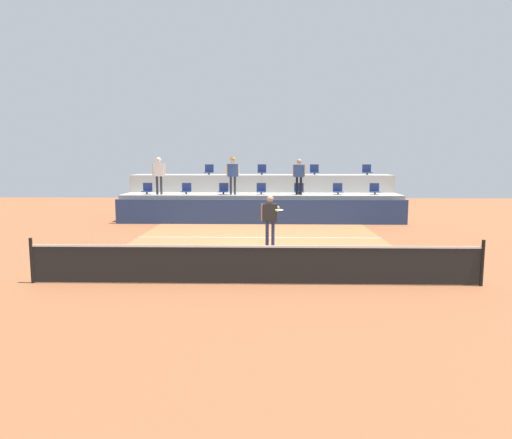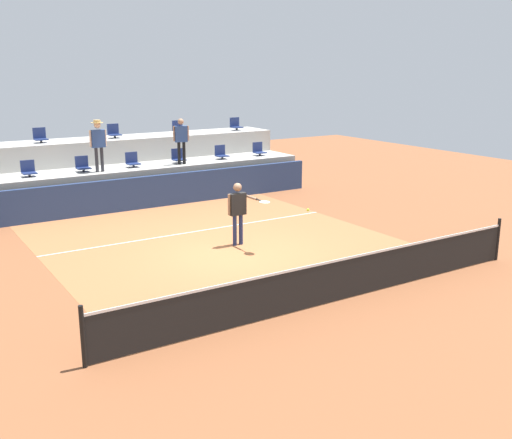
{
  "view_description": "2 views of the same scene",
  "coord_description": "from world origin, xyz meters",
  "px_view_note": "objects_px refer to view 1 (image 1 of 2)",
  "views": [
    {
      "loc": [
        0.3,
        -14.41,
        2.89
      ],
      "look_at": [
        -0.01,
        -1.92,
        1.25
      ],
      "focal_mm": 32.38,
      "sensor_mm": 36.0,
      "label": 1
    },
    {
      "loc": [
        -7.59,
        -12.95,
        4.73
      ],
      "look_at": [
        -0.23,
        -1.32,
        1.21
      ],
      "focal_mm": 42.28,
      "sensor_mm": 36.0,
      "label": 2
    }
  ],
  "objects_px": {
    "stadium_chair_lower_far_left": "(147,189)",
    "tennis_player": "(270,216)",
    "stadium_chair_upper_far_left": "(158,170)",
    "stadium_chair_upper_center": "(262,170)",
    "spectator_in_white": "(299,173)",
    "stadium_chair_lower_left": "(186,189)",
    "stadium_chair_lower_center": "(261,190)",
    "stadium_chair_lower_mid_right": "(299,190)",
    "stadium_chair_upper_left": "(209,170)",
    "tennis_ball": "(277,210)",
    "spectator_with_hat": "(233,172)",
    "stadium_chair_lower_right": "(338,190)",
    "stadium_chair_lower_far_right": "(375,190)",
    "stadium_chair_upper_far_right": "(367,171)",
    "spectator_in_grey": "(159,172)",
    "stadium_chair_upper_right": "(314,170)",
    "stadium_chair_lower_mid_left": "(224,190)"
  },
  "relations": [
    {
      "from": "stadium_chair_lower_far_left",
      "to": "tennis_player",
      "type": "bearing_deg",
      "value": -49.17
    },
    {
      "from": "stadium_chair_lower_far_right",
      "to": "tennis_player",
      "type": "height_order",
      "value": "stadium_chair_lower_far_right"
    },
    {
      "from": "stadium_chair_upper_far_left",
      "to": "tennis_player",
      "type": "bearing_deg",
      "value": -56.16
    },
    {
      "from": "stadium_chair_upper_far_left",
      "to": "stadium_chair_upper_far_right",
      "type": "distance_m",
      "value": 10.6
    },
    {
      "from": "stadium_chair_lower_far_right",
      "to": "stadium_chair_upper_right",
      "type": "bearing_deg",
      "value": 145.71
    },
    {
      "from": "stadium_chair_lower_left",
      "to": "stadium_chair_upper_center",
      "type": "distance_m",
      "value": 4.06
    },
    {
      "from": "stadium_chair_lower_far_left",
      "to": "spectator_with_hat",
      "type": "xyz_separation_m",
      "value": [
        4.08,
        -0.38,
        0.85
      ]
    },
    {
      "from": "spectator_with_hat",
      "to": "stadium_chair_lower_right",
      "type": "bearing_deg",
      "value": 4.49
    },
    {
      "from": "spectator_in_white",
      "to": "tennis_ball",
      "type": "xyz_separation_m",
      "value": [
        -1.18,
        -9.14,
        -0.7
      ]
    },
    {
      "from": "stadium_chair_upper_left",
      "to": "stadium_chair_lower_center",
      "type": "bearing_deg",
      "value": -33.96
    },
    {
      "from": "stadium_chair_lower_far_left",
      "to": "stadium_chair_lower_mid_right",
      "type": "relative_size",
      "value": 1.0
    },
    {
      "from": "stadium_chair_lower_center",
      "to": "spectator_with_hat",
      "type": "distance_m",
      "value": 1.61
    },
    {
      "from": "stadium_chair_lower_mid_right",
      "to": "stadium_chair_upper_right",
      "type": "bearing_deg",
      "value": 63.69
    },
    {
      "from": "tennis_player",
      "to": "stadium_chair_lower_far_left",
      "type": "bearing_deg",
      "value": 130.83
    },
    {
      "from": "stadium_chair_upper_right",
      "to": "stadium_chair_upper_left",
      "type": "bearing_deg",
      "value": 180.0
    },
    {
      "from": "spectator_in_white",
      "to": "stadium_chair_upper_far_right",
      "type": "bearing_deg",
      "value": 31.51
    },
    {
      "from": "stadium_chair_lower_mid_left",
      "to": "spectator_with_hat",
      "type": "distance_m",
      "value": 1.04
    },
    {
      "from": "stadium_chair_lower_mid_right",
      "to": "stadium_chair_upper_left",
      "type": "height_order",
      "value": "stadium_chair_upper_left"
    },
    {
      "from": "stadium_chair_lower_far_right",
      "to": "stadium_chair_upper_left",
      "type": "bearing_deg",
      "value": 167.28
    },
    {
      "from": "stadium_chair_upper_far_right",
      "to": "spectator_in_grey",
      "type": "bearing_deg",
      "value": -167.71
    },
    {
      "from": "stadium_chair_lower_left",
      "to": "stadium_chair_upper_left",
      "type": "height_order",
      "value": "stadium_chair_upper_left"
    },
    {
      "from": "stadium_chair_lower_far_left",
      "to": "stadium_chair_upper_far_left",
      "type": "bearing_deg",
      "value": 87.2
    },
    {
      "from": "stadium_chair_lower_far_right",
      "to": "spectator_in_white",
      "type": "relative_size",
      "value": 0.32
    },
    {
      "from": "stadium_chair_upper_right",
      "to": "spectator_in_white",
      "type": "xyz_separation_m",
      "value": [
        -0.93,
        -2.18,
        -0.08
      ]
    },
    {
      "from": "stadium_chair_lower_left",
      "to": "stadium_chair_lower_center",
      "type": "xyz_separation_m",
      "value": [
        3.53,
        0.0,
        0.0
      ]
    },
    {
      "from": "stadium_chair_lower_far_left",
      "to": "tennis_ball",
      "type": "height_order",
      "value": "stadium_chair_lower_far_left"
    },
    {
      "from": "stadium_chair_lower_mid_right",
      "to": "stadium_chair_lower_right",
      "type": "xyz_separation_m",
      "value": [
        1.81,
        0.0,
        0.0
      ]
    },
    {
      "from": "stadium_chair_lower_far_left",
      "to": "stadium_chair_lower_mid_right",
      "type": "height_order",
      "value": "same"
    },
    {
      "from": "stadium_chair_lower_right",
      "to": "stadium_chair_upper_far_left",
      "type": "distance_m",
      "value": 9.1
    },
    {
      "from": "stadium_chair_lower_far_right",
      "to": "stadium_chair_upper_far_right",
      "type": "relative_size",
      "value": 1.0
    },
    {
      "from": "stadium_chair_upper_center",
      "to": "spectator_in_white",
      "type": "relative_size",
      "value": 0.32
    },
    {
      "from": "stadium_chair_lower_far_left",
      "to": "stadium_chair_upper_far_left",
      "type": "relative_size",
      "value": 1.0
    },
    {
      "from": "stadium_chair_lower_left",
      "to": "tennis_ball",
      "type": "distance_m",
      "value": 10.36
    },
    {
      "from": "stadium_chair_upper_far_left",
      "to": "stadium_chair_upper_center",
      "type": "distance_m",
      "value": 5.31
    },
    {
      "from": "stadium_chair_lower_left",
      "to": "stadium_chair_upper_far_left",
      "type": "distance_m",
      "value": 2.66
    },
    {
      "from": "stadium_chair_lower_mid_right",
      "to": "stadium_chair_upper_center",
      "type": "distance_m",
      "value": 2.66
    },
    {
      "from": "stadium_chair_upper_left",
      "to": "spectator_in_white",
      "type": "xyz_separation_m",
      "value": [
        4.41,
        -2.18,
        -0.08
      ]
    },
    {
      "from": "stadium_chair_upper_center",
      "to": "tennis_ball",
      "type": "bearing_deg",
      "value": -87.26
    },
    {
      "from": "stadium_chair_upper_far_left",
      "to": "tennis_ball",
      "type": "height_order",
      "value": "stadium_chair_upper_far_left"
    },
    {
      "from": "stadium_chair_lower_right",
      "to": "stadium_chair_lower_far_right",
      "type": "xyz_separation_m",
      "value": [
        1.72,
        0.0,
        0.0
      ]
    },
    {
      "from": "stadium_chair_lower_mid_right",
      "to": "spectator_with_hat",
      "type": "distance_m",
      "value": 3.22
    },
    {
      "from": "stadium_chair_upper_center",
      "to": "tennis_player",
      "type": "xyz_separation_m",
      "value": [
        0.38,
        -8.49,
        -1.27
      ]
    },
    {
      "from": "tennis_ball",
      "to": "stadium_chair_upper_right",
      "type": "bearing_deg",
      "value": 79.45
    },
    {
      "from": "stadium_chair_upper_far_right",
      "to": "tennis_player",
      "type": "height_order",
      "value": "stadium_chair_upper_far_right"
    },
    {
      "from": "stadium_chair_upper_left",
      "to": "spectator_in_grey",
      "type": "height_order",
      "value": "spectator_in_grey"
    },
    {
      "from": "stadium_chair_upper_far_left",
      "to": "stadium_chair_lower_left",
      "type": "bearing_deg",
      "value": -45.51
    },
    {
      "from": "stadium_chair_upper_center",
      "to": "spectator_in_grey",
      "type": "relative_size",
      "value": 0.3
    },
    {
      "from": "stadium_chair_lower_far_left",
      "to": "stadium_chair_upper_center",
      "type": "xyz_separation_m",
      "value": [
        5.4,
        1.8,
        0.85
      ]
    },
    {
      "from": "stadium_chair_upper_left",
      "to": "spectator_in_grey",
      "type": "relative_size",
      "value": 0.3
    },
    {
      "from": "stadium_chair_upper_center",
      "to": "spectator_in_white",
      "type": "xyz_separation_m",
      "value": [
        1.73,
        -2.18,
        -0.08
      ]
    }
  ]
}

